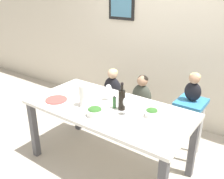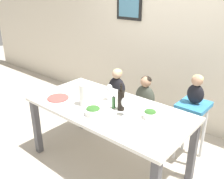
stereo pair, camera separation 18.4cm
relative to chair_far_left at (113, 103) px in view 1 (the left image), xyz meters
The scene contains 18 objects.
ground_plane 0.94m from the chair_far_left, 57.28° to the right, with size 14.00×14.00×0.00m, color #BCB2A3.
wall_back 1.29m from the chair_far_left, 57.56° to the left, with size 10.00×0.09×2.70m.
dining_table 0.90m from the chair_far_left, 57.28° to the right, with size 1.78×0.87×0.75m.
chair_far_left is the anchor object (origin of this frame).
chair_far_center 0.47m from the chair_far_left, ahead, with size 0.37×0.42×0.46m.
chair_right_highchair 1.13m from the chair_far_left, ahead, with size 0.31×0.36×0.73m.
person_child_left 0.29m from the chair_far_left, 90.00° to the left, with size 0.27×0.15×0.44m.
person_child_center 0.55m from the chair_far_left, ahead, with size 0.27×0.15×0.44m.
person_baby_right 1.23m from the chair_far_left, ahead, with size 0.19×0.13×0.33m.
wine_bottle 1.03m from the chair_far_left, 48.33° to the right, with size 0.07×0.07×0.30m.
paper_towel_roll 1.00m from the chair_far_left, 74.64° to the right, with size 0.10×0.10×0.24m.
wine_glass_near 1.15m from the chair_far_left, 46.73° to the right, with size 0.07×0.07×0.19m.
wine_glass_far 0.85m from the chair_far_left, 58.16° to the right, with size 0.07×0.07×0.19m.
salad_bowl_large 1.13m from the chair_far_left, 64.20° to the right, with size 0.16×0.16×0.09m.
salad_bowl_small 1.20m from the chair_far_left, 34.35° to the right, with size 0.13×0.13×0.09m.
dinner_plate_front_left 1.01m from the chair_far_left, 97.30° to the right, with size 0.24×0.24×0.01m.
dinner_plate_back_left 0.58m from the chair_far_left, 86.82° to the right, with size 0.24×0.24×0.01m.
condiment_bottle_hot_sauce 0.98m from the chair_far_left, 53.13° to the right, with size 0.04×0.04×0.14m.
Camera 1 is at (1.43, -1.91, 1.95)m, focal length 40.00 mm.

